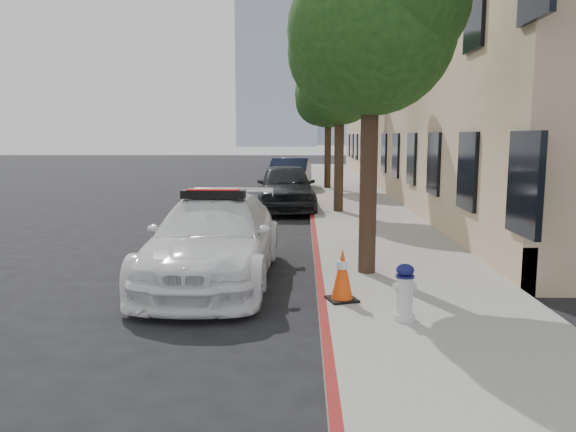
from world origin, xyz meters
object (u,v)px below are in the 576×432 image
Objects in this scene: parked_car_far at (290,176)px; traffic_cone at (342,275)px; police_car at (214,239)px; parked_car_mid at (286,187)px; fire_hydrant at (405,293)px.

parked_car_far reaches higher than traffic_cone.
police_car reaches higher than parked_car_mid.
traffic_cone reaches higher than fire_hydrant.
parked_car_far is 6.21× the size of fire_hydrant.
police_car is 2.71m from traffic_cone.
parked_car_mid is at bearing 85.06° from police_car.
parked_car_mid is (0.97, 9.24, 0.06)m from police_car.
police_car is 9.29m from parked_car_mid.
traffic_cone is (1.15, -16.86, -0.23)m from parked_car_far.
parked_car_mid is at bearing 88.65° from fire_hydrant.
parked_car_far is 16.90m from traffic_cone.
police_car is 6.55× the size of traffic_cone.
parked_car_mid is 11.92m from fire_hydrant.
police_car is 3.82m from fire_hydrant.
parked_car_far is at bearing 85.60° from fire_hydrant.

